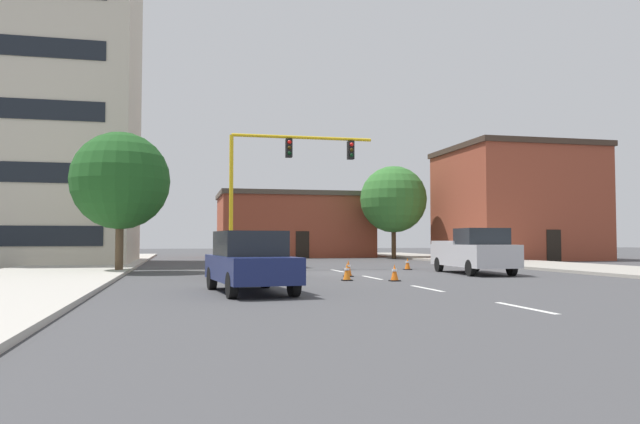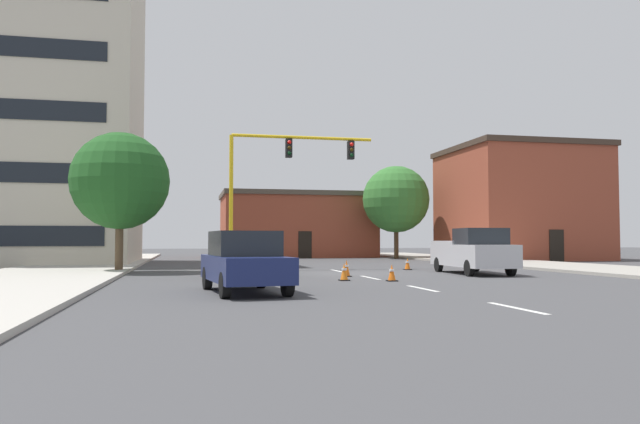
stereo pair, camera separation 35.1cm
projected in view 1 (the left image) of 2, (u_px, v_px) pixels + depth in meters
The scene contains 20 objects.
ground_plane at pixel (351, 274), 27.02m from camera, with size 160.00×160.00×0.00m, color #424244.
sidewalk_left at pixel (77, 267), 32.00m from camera, with size 6.00×56.00×0.14m, color #B2ADA3.
sidewalk_right at pixel (514, 263), 37.62m from camera, with size 6.00×56.00×0.14m, color #9E998E.
lane_stripe_seg_0 at pixel (525, 308), 13.38m from camera, with size 0.16×2.40×0.01m, color silver.
lane_stripe_seg_1 at pixel (427, 288), 18.74m from camera, with size 0.16×2.40×0.01m, color silver.
lane_stripe_seg_2 at pixel (372, 278), 24.10m from camera, with size 0.16×2.40×0.01m, color silver.
lane_stripe_seg_3 at pixel (337, 271), 29.45m from camera, with size 0.16×2.40×0.01m, color silver.
building_tall_left at pixel (24, 97), 37.92m from camera, with size 13.77×11.64×20.72m.
building_brick_center at pixel (293, 225), 53.92m from camera, with size 13.08×8.90×5.59m.
building_row_right at pixel (516, 203), 46.96m from camera, with size 10.37×9.81×8.60m.
traffic_signal_gantry at pixel (251, 226), 30.57m from camera, with size 8.18×1.20×6.83m.
tree_left_near at pixel (120, 181), 27.81m from camera, with size 4.45×4.45×6.41m.
tree_right_far at pixel (393, 199), 48.85m from camera, with size 5.33×5.33×7.40m.
pickup_truck_silver at pixel (474, 252), 26.90m from camera, with size 2.33×5.51×1.99m.
sedan_navy_near_left at pixel (250, 261), 17.25m from camera, with size 2.35×4.68×1.74m.
sedan_black_mid_left at pixel (249, 255), 23.99m from camera, with size 1.96×4.54×1.74m.
traffic_cone_roadside_a at pixel (347, 272), 22.32m from camera, with size 0.36×0.36×0.65m.
traffic_cone_roadside_b at pixel (395, 273), 22.06m from camera, with size 0.36×0.36×0.62m.
traffic_cone_roadside_c at pixel (408, 264), 30.47m from camera, with size 0.36×0.36×0.60m.
traffic_cone_roadside_d at pixel (348, 268), 24.80m from camera, with size 0.36×0.36×0.69m.
Camera 1 is at (-7.38, -26.13, 1.49)m, focal length 34.32 mm.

